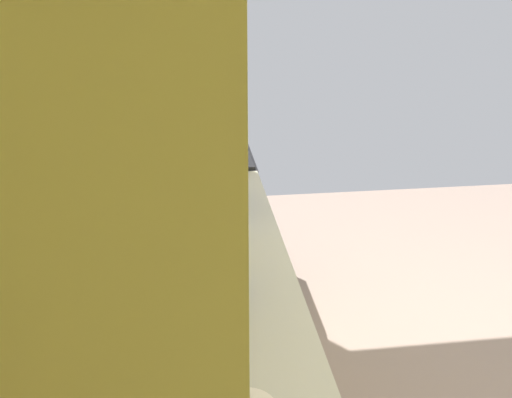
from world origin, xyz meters
The scene contains 5 objects.
wall_back centered at (0.00, 1.67, 1.39)m, with size 3.79×0.12×2.79m, color #EADB85.
upper_cabinets centered at (-0.32, 1.44, 1.83)m, with size 1.83×0.34×0.56m.
oven_range centered at (1.48, 1.29, 0.47)m, with size 0.60×0.67×1.09m.
microwave centered at (0.68, 1.31, 1.06)m, with size 0.50×0.38×0.30m.
kettle centered at (-0.06, 1.23, 0.99)m, with size 0.18×0.13×0.19m.
Camera 1 is at (-1.58, 1.31, 1.92)m, focal length 35.24 mm.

